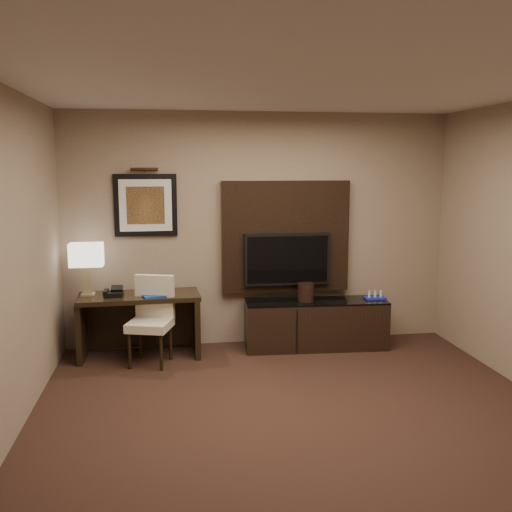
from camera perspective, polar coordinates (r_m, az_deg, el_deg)
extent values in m
cube|color=black|center=(4.68, 5.31, -17.63)|extent=(4.50, 5.00, 0.01)
cube|color=silver|center=(4.23, 5.87, 17.29)|extent=(4.50, 5.00, 0.01)
cube|color=gray|center=(6.67, 0.34, 2.66)|extent=(4.50, 0.01, 2.70)
cube|color=gray|center=(2.00, 23.78, -13.40)|extent=(4.50, 0.01, 2.70)
cube|color=black|center=(6.45, -11.51, -6.81)|extent=(1.33, 0.63, 0.70)
cube|color=black|center=(6.66, 5.99, -6.79)|extent=(1.65, 0.53, 0.56)
cube|color=black|center=(6.68, 2.96, 1.96)|extent=(1.50, 0.12, 1.30)
cube|color=black|center=(6.62, 3.12, -0.30)|extent=(1.00, 0.08, 0.60)
cube|color=black|center=(6.55, -10.98, 5.01)|extent=(0.70, 0.04, 0.70)
cylinder|color=#3C2013|center=(6.50, -11.10, 8.50)|extent=(0.04, 0.04, 0.30)
cube|color=navy|center=(6.29, -10.31, -3.81)|extent=(0.31, 0.36, 0.02)
imported|color=tan|center=(6.33, -10.96, -2.87)|extent=(0.15, 0.08, 0.21)
cylinder|color=black|center=(6.54, 4.97, -3.62)|extent=(0.20, 0.20, 0.21)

